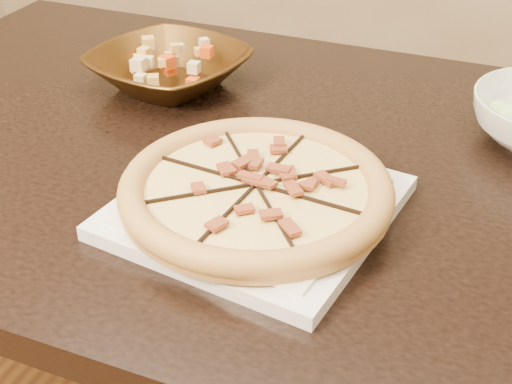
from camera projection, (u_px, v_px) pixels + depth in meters
dining_table at (243, 213)px, 1.03m from camera, size 1.29×0.83×0.75m
plate at (256, 206)px, 0.83m from camera, size 0.33×0.33×0.02m
pizza at (256, 189)px, 0.82m from camera, size 0.32×0.32×0.03m
bronze_bowl at (169, 69)px, 1.12m from camera, size 0.28×0.28×0.06m
mixed_dish at (167, 43)px, 1.09m from camera, size 0.12×0.11×0.03m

